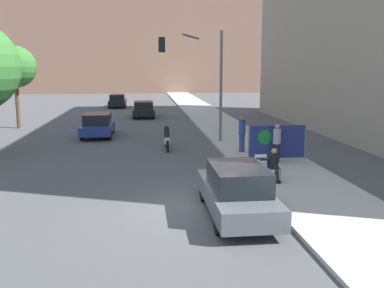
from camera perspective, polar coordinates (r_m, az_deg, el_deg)
The scene contains 13 objects.
ground_plane at distance 13.29m, azimuth 1.45°, elevation -8.47°, with size 160.00×160.00×0.00m, color #4F4F51.
sidewalk_curb at distance 28.35m, azimuth 5.04°, elevation 1.65°, with size 3.58×90.00×0.13m, color #B7B2A8.
seated_protester at distance 16.05m, azimuth 10.87°, elevation -2.56°, with size 0.96×0.77×1.19m.
jogger_on_sidewalk at distance 19.10m, azimuth 11.23°, elevation 0.14°, with size 0.34×0.34×1.69m.
pedestrian_behind at distance 21.19m, azimuth 6.69°, elevation 1.39°, with size 0.34×0.34×1.78m.
protest_banner at distance 19.48m, azimuth 11.25°, elevation 0.28°, with size 2.65×0.06×1.58m.
traffic_light_pole at distance 24.29m, azimuth 0.94°, elevation 10.23°, with size 3.48×3.25×6.11m.
parked_car_curbside at distance 12.46m, azimuth 5.99°, elevation -6.22°, with size 1.71×4.56×1.50m.
car_on_road_nearest at distance 27.23m, azimuth -12.46°, elevation 2.50°, with size 1.82×4.31×1.45m.
car_on_road_midblock at distance 37.29m, azimuth -6.47°, elevation 4.65°, with size 1.83×4.37×1.39m.
car_on_road_distant at distance 46.93m, azimuth -9.90°, elevation 5.70°, with size 1.78×4.36×1.41m.
motorcycle_on_road at distance 22.49m, azimuth -3.39°, elevation 0.66°, with size 0.28×2.24×1.24m.
street_tree_midblock at distance 32.49m, azimuth -22.54°, elevation 9.44°, with size 2.90×2.90×5.74m.
Camera 1 is at (-1.75, -12.47, 4.25)m, focal length 40.00 mm.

